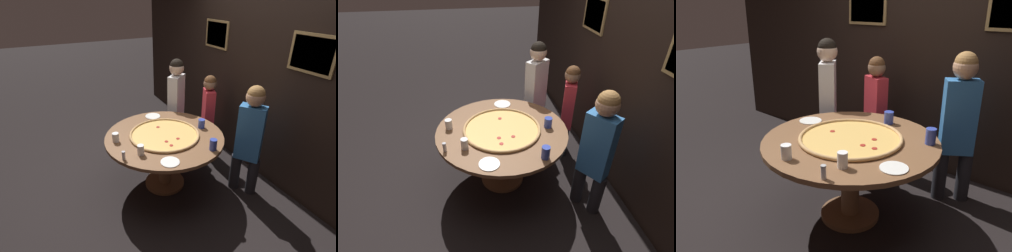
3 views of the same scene
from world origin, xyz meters
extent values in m
plane|color=black|center=(0.00, 0.00, 0.00)|extent=(24.00, 24.00, 0.00)
cube|color=black|center=(0.00, 1.33, 1.30)|extent=(6.40, 0.06, 2.60)
cube|color=#9E7F4C|center=(-0.80, 1.29, 1.75)|extent=(0.52, 0.02, 0.40)
cube|color=#B2A893|center=(-0.80, 1.28, 1.75)|extent=(0.46, 0.01, 0.34)
cylinder|color=brown|center=(0.00, 0.00, 0.72)|extent=(1.45, 1.45, 0.04)
cylinder|color=brown|center=(0.00, 0.00, 0.35)|extent=(0.16, 0.16, 0.70)
cylinder|color=brown|center=(0.00, 0.00, 0.02)|extent=(0.52, 0.52, 0.04)
cylinder|color=#EAB75B|center=(0.00, 0.00, 0.75)|extent=(0.82, 0.82, 0.01)
torus|color=tan|center=(0.00, 0.00, 0.76)|extent=(0.86, 0.86, 0.03)
cylinder|color=#A8281E|center=(0.17, -0.06, 0.75)|extent=(0.04, 0.04, 0.00)
cylinder|color=#A8281E|center=(0.27, -0.05, 0.75)|extent=(0.04, 0.04, 0.00)
cylinder|color=#A8281E|center=(0.17, 0.09, 0.75)|extent=(0.04, 0.04, 0.00)
cylinder|color=#A8281E|center=(-0.21, 0.01, 0.75)|extent=(0.04, 0.04, 0.00)
cylinder|color=white|center=(-0.13, -0.58, 0.79)|extent=(0.08, 0.08, 0.11)
cylinder|color=white|center=(0.27, -0.42, 0.80)|extent=(0.07, 0.07, 0.12)
cylinder|color=#384CB7|center=(0.54, 0.33, 0.80)|extent=(0.08, 0.08, 0.13)
cylinder|color=#384CB7|center=(0.04, 0.52, 0.80)|extent=(0.09, 0.09, 0.11)
cylinder|color=white|center=(0.54, -0.21, 0.74)|extent=(0.20, 0.20, 0.01)
cylinder|color=white|center=(-0.57, 0.10, 0.74)|extent=(0.21, 0.21, 0.01)
cylinder|color=silver|center=(0.27, -0.61, 0.78)|extent=(0.04, 0.04, 0.08)
cylinder|color=#B7B7BC|center=(0.27, -0.61, 0.83)|extent=(0.04, 0.04, 0.01)
cylinder|color=#232328|center=(0.66, 0.90, 0.24)|extent=(0.18, 0.18, 0.49)
cylinder|color=#232328|center=(0.48, 0.78, 0.24)|extent=(0.18, 0.18, 0.49)
cube|color=#3370B2|center=(0.57, 0.84, 0.83)|extent=(0.33, 0.29, 0.68)
sphere|color=tan|center=(0.57, 0.84, 1.28)|extent=(0.21, 0.21, 0.21)
sphere|color=#9E703D|center=(0.57, 0.84, 1.32)|extent=(0.20, 0.20, 0.20)
cylinder|color=#232328|center=(-0.31, 0.89, 0.22)|extent=(0.15, 0.15, 0.44)
cylinder|color=#232328|center=(-0.49, 0.97, 0.22)|extent=(0.15, 0.15, 0.44)
cube|color=red|center=(-0.40, 0.93, 0.74)|extent=(0.30, 0.23, 0.61)
sphere|color=#8C664C|center=(-0.40, 0.93, 1.15)|extent=(0.19, 0.19, 0.19)
sphere|color=brown|center=(-0.40, 0.93, 1.18)|extent=(0.17, 0.17, 0.17)
cylinder|color=#232328|center=(-0.74, 0.52, 0.25)|extent=(0.19, 0.19, 0.50)
cylinder|color=#232328|center=(-0.88, 0.70, 0.25)|extent=(0.19, 0.19, 0.50)
cube|color=white|center=(-0.81, 0.61, 0.85)|extent=(0.31, 0.34, 0.70)
sphere|color=beige|center=(-0.81, 0.61, 1.31)|extent=(0.22, 0.22, 0.22)
sphere|color=black|center=(-0.81, 0.61, 1.35)|extent=(0.20, 0.20, 0.20)
camera|label=1|loc=(2.52, -1.25, 2.30)|focal=28.00mm
camera|label=2|loc=(2.37, -0.37, 2.39)|focal=28.00mm
camera|label=3|loc=(1.55, -1.93, 1.79)|focal=35.00mm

